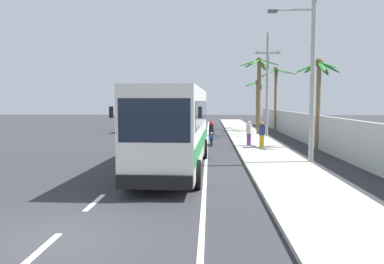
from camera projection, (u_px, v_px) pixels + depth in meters
ground_plane at (53, 239)px, 8.81m from camera, size 160.00×160.00×0.00m
sidewalk_kerb at (280, 166)px, 18.46m from camera, size 3.20×90.00×0.14m
lane_markings at (185, 153)px, 23.61m from camera, size 3.48×71.71×0.01m
boundary_wall at (335, 137)px, 22.20m from camera, size 0.24×60.00×2.16m
coach_bus_foreground at (175, 125)px, 17.74m from camera, size 3.04×11.56×3.91m
coach_bus_far_lane at (159, 112)px, 42.63m from camera, size 3.58×11.41×3.76m
motorcycle_beside_bus at (211, 136)px, 27.62m from camera, size 0.56×1.96×1.67m
pedestrian_near_kerb at (249, 133)px, 26.01m from camera, size 0.36×0.36×1.64m
pedestrian_far_walk at (262, 134)px, 25.13m from camera, size 0.36×0.36×1.63m
utility_pole_mid at (312, 53)px, 18.84m from camera, size 3.12×0.24×10.23m
utility_pole_far at (267, 84)px, 32.88m from camera, size 2.09×0.24×8.72m
palm_nearest at (276, 84)px, 39.33m from camera, size 3.88×3.95×6.52m
palm_second at (259, 82)px, 35.13m from camera, size 3.74×3.39×6.99m
palm_third at (258, 95)px, 42.92m from camera, size 2.87×2.78×5.40m
palm_fourth at (319, 82)px, 25.08m from camera, size 2.93×2.90×5.81m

